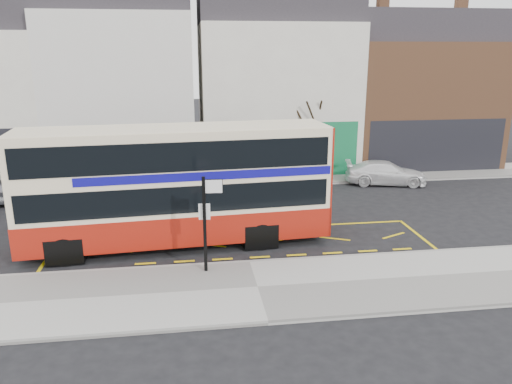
{
  "coord_description": "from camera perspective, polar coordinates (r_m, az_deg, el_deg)",
  "views": [
    {
      "loc": [
        -1.97,
        -15.93,
        7.08
      ],
      "look_at": [
        0.56,
        2.0,
        1.9
      ],
      "focal_mm": 35.0,
      "sensor_mm": 36.0,
      "label": 1
    }
  ],
  "objects": [
    {
      "name": "pavement",
      "position": [
        15.45,
        0.18,
        -11.0
      ],
      "size": [
        40.0,
        4.0,
        0.15
      ],
      "primitive_type": "cube",
      "color": "#A2A09A",
      "rests_on": "ground"
    },
    {
      "name": "terrace_left",
      "position": [
        31.17,
        -14.86,
        12.22
      ],
      "size": [
        8.0,
        8.01,
        11.8
      ],
      "color": "silver",
      "rests_on": "ground"
    },
    {
      "name": "terrace_right",
      "position": [
        34.22,
        17.34,
        11.06
      ],
      "size": [
        9.0,
        8.01,
        10.3
      ],
      "color": "brown",
      "rests_on": "ground"
    },
    {
      "name": "bus_stop_post",
      "position": [
        15.84,
        -5.68,
        -2.7
      ],
      "size": [
        0.78,
        0.16,
        3.15
      ],
      "rotation": [
        0.0,
        0.0,
        -0.07
      ],
      "color": "black",
      "rests_on": "pavement"
    },
    {
      "name": "terrace_green_shop",
      "position": [
        31.46,
        2.05,
        12.3
      ],
      "size": [
        9.0,
        8.01,
        11.3
      ],
      "color": "silver",
      "rests_on": "ground"
    },
    {
      "name": "kerb",
      "position": [
        17.17,
        -0.75,
        -8.11
      ],
      "size": [
        40.0,
        0.15,
        0.15
      ],
      "primitive_type": "cube",
      "color": "gray",
      "rests_on": "ground"
    },
    {
      "name": "road_markings",
      "position": [
        19.0,
        -1.51,
        -5.9
      ],
      "size": [
        14.0,
        3.4,
        0.01
      ],
      "primitive_type": null,
      "color": "yellow",
      "rests_on": "ground"
    },
    {
      "name": "street_tree_right",
      "position": [
        28.36,
        5.79,
        9.33
      ],
      "size": [
        2.61,
        2.61,
        5.63
      ],
      "color": "black",
      "rests_on": "ground"
    },
    {
      "name": "far_pavement",
      "position": [
        27.89,
        -3.72,
        1.39
      ],
      "size": [
        50.0,
        3.0,
        0.15
      ],
      "primitive_type": "cube",
      "color": "#A2A09A",
      "rests_on": "ground"
    },
    {
      "name": "car_grey",
      "position": [
        25.54,
        -3.87,
        1.47
      ],
      "size": [
        4.3,
        1.57,
        1.41
      ],
      "primitive_type": "imported",
      "rotation": [
        0.0,
        0.0,
        1.59
      ],
      "color": "#3F4246",
      "rests_on": "ground"
    },
    {
      "name": "car_white",
      "position": [
        28.02,
        14.6,
        2.13
      ],
      "size": [
        4.6,
        2.68,
        1.25
      ],
      "primitive_type": "imported",
      "rotation": [
        0.0,
        0.0,
        1.35
      ],
      "color": "white",
      "rests_on": "ground"
    },
    {
      "name": "ground",
      "position": [
        17.54,
        -0.9,
        -7.84
      ],
      "size": [
        120.0,
        120.0,
        0.0
      ],
      "primitive_type": "plane",
      "color": "black",
      "rests_on": "ground"
    },
    {
      "name": "double_decker_bus",
      "position": [
        18.44,
        -8.92,
        0.84
      ],
      "size": [
        11.24,
        3.33,
        4.43
      ],
      "rotation": [
        0.0,
        0.0,
        0.07
      ],
      "color": "beige",
      "rests_on": "ground"
    },
    {
      "name": "car_silver",
      "position": [
        26.48,
        -26.84,
        0.41
      ],
      "size": [
        4.57,
        2.04,
        1.53
      ],
      "primitive_type": "imported",
      "rotation": [
        0.0,
        0.0,
        1.62
      ],
      "color": "#9A999E",
      "rests_on": "ground"
    }
  ]
}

